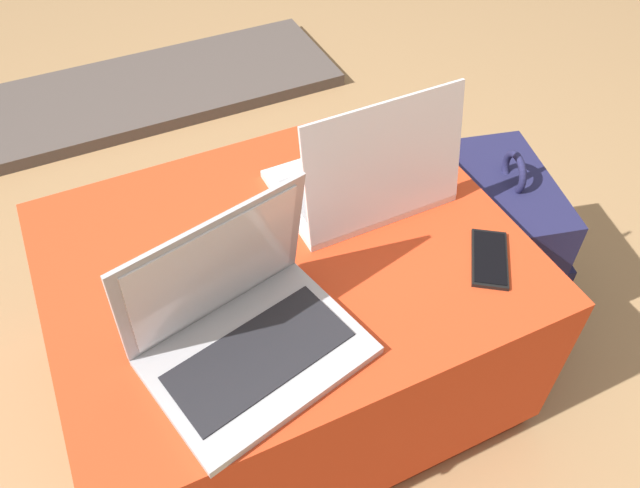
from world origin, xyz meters
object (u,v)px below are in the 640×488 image
cell_phone (490,258)px  laptop_near (243,326)px  laptop_far (366,178)px  backpack (497,245)px

cell_phone → laptop_near: bearing=32.9°
laptop_near → cell_phone: size_ratio=2.47×
laptop_near → laptop_far: 0.42m
laptop_far → backpack: laptop_far is taller
laptop_far → cell_phone: laptop_far is taller
laptop_near → laptop_far: (0.35, 0.24, 0.00)m
laptop_near → cell_phone: laptop_near is taller
laptop_near → backpack: size_ratio=0.80×
laptop_near → cell_phone: 0.49m
laptop_far → backpack: size_ratio=0.70×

